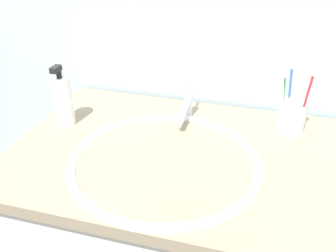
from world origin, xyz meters
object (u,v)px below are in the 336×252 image
at_px(faucet, 187,104).
at_px(toothbrush_green, 283,96).
at_px(soap_dispenser, 63,102).
at_px(toothbrush_cup, 291,116).
at_px(toothbrush_red, 307,97).
at_px(toothbrush_white, 282,96).
at_px(toothbrush_blue, 290,90).

distance_m(faucet, toothbrush_green, 0.28).
bearing_deg(faucet, soap_dispenser, -160.15).
relative_size(toothbrush_cup, toothbrush_green, 0.50).
bearing_deg(soap_dispenser, toothbrush_red, 9.62).
relative_size(toothbrush_white, toothbrush_blue, 1.04).
bearing_deg(toothbrush_red, toothbrush_blue, 129.25).
bearing_deg(toothbrush_white, toothbrush_green, 80.61).
bearing_deg(toothbrush_green, toothbrush_red, -16.24).
bearing_deg(soap_dispenser, toothbrush_green, 12.06).
xyz_separation_m(faucet, toothbrush_white, (0.27, -0.01, 0.07)).
height_order(toothbrush_red, soap_dispenser, toothbrush_red).
bearing_deg(faucet, toothbrush_green, 1.64).
bearing_deg(toothbrush_cup, toothbrush_white, -137.92).
bearing_deg(toothbrush_red, toothbrush_green, 163.76).
relative_size(faucet, toothbrush_red, 0.75).
xyz_separation_m(toothbrush_cup, toothbrush_white, (-0.03, -0.03, 0.07)).
xyz_separation_m(faucet, soap_dispenser, (-0.34, -0.12, 0.02)).
bearing_deg(faucet, toothbrush_blue, 8.38).
xyz_separation_m(toothbrush_green, toothbrush_blue, (0.02, 0.03, 0.00)).
bearing_deg(faucet, toothbrush_cup, 3.55).
distance_m(toothbrush_green, soap_dispenser, 0.63).
relative_size(toothbrush_green, toothbrush_blue, 0.95).
distance_m(toothbrush_green, toothbrush_red, 0.06).
height_order(toothbrush_cup, toothbrush_red, toothbrush_red).
xyz_separation_m(toothbrush_cup, toothbrush_green, (-0.03, -0.01, 0.06)).
distance_m(toothbrush_red, toothbrush_blue, 0.07).
xyz_separation_m(toothbrush_white, toothbrush_red, (0.06, 0.00, 0.00)).
bearing_deg(toothbrush_cup, faucet, -176.45).
bearing_deg(toothbrush_blue, toothbrush_white, -109.94).
xyz_separation_m(toothbrush_white, toothbrush_blue, (0.02, 0.06, -0.00)).
xyz_separation_m(toothbrush_blue, soap_dispenser, (-0.63, -0.17, -0.04)).
relative_size(toothbrush_blue, soap_dispenser, 1.05).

